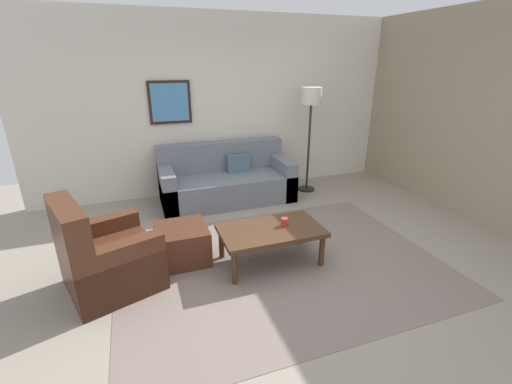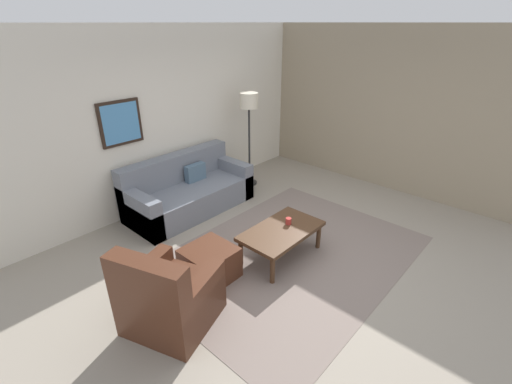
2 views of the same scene
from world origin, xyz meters
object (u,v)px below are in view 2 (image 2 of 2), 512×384
armchair_leather (167,302)px  coffee_table (281,233)px  cup (288,221)px  lamp_standing (249,110)px  ottoman (210,263)px  framed_artwork (121,123)px  couch_main (187,191)px

armchair_leather → coffee_table: size_ratio=0.93×
cup → lamp_standing: lamp_standing is taller
coffee_table → armchair_leather: bearing=176.8°
ottoman → coffee_table: coffee_table is taller
armchair_leather → ottoman: armchair_leather is taller
ottoman → cup: (1.08, -0.35, 0.25)m
coffee_table → framed_artwork: 2.77m
couch_main → armchair_leather: size_ratio=2.00×
cup → framed_artwork: (-0.86, 2.41, 1.05)m
armchair_leather → framed_artwork: framed_artwork is taller
framed_artwork → ottoman: bearing=-95.9°
coffee_table → lamp_standing: bearing=53.0°
framed_artwork → cup: bearing=-70.3°
couch_main → armchair_leather: 2.56m
ottoman → cup: bearing=-18.0°
couch_main → framed_artwork: bearing=149.5°
couch_main → cup: (0.14, -1.98, 0.16)m
couch_main → lamp_standing: 1.80m
armchair_leather → cup: (1.86, -0.08, 0.15)m
couch_main → framed_artwork: (-0.72, 0.42, 1.21)m
couch_main → ottoman: (-0.93, -1.63, -0.10)m
framed_artwork → lamp_standing: bearing=-13.7°
ottoman → framed_artwork: (0.21, 2.06, 1.30)m
ottoman → armchair_leather: bearing=-160.9°
cup → armchair_leather: bearing=177.6°
couch_main → cup: 1.99m
coffee_table → lamp_standing: 2.60m
armchair_leather → coffee_table: 1.70m
couch_main → cup: couch_main is taller
cup → framed_artwork: 2.76m
cup → lamp_standing: (1.27, 1.89, 0.96)m
armchair_leather → cup: bearing=-2.4°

